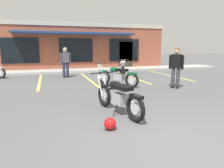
{
  "coord_description": "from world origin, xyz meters",
  "views": [
    {
      "loc": [
        -2.03,
        -2.86,
        1.69
      ],
      "look_at": [
        -0.15,
        3.07,
        0.55
      ],
      "focal_mm": 32.39,
      "sensor_mm": 36.0,
      "label": 1
    }
  ],
  "objects": [
    {
      "name": "person_in_black_shirt",
      "position": [
        -1.09,
        8.7,
        0.95
      ],
      "size": [
        0.61,
        0.31,
        1.68
      ],
      "color": "black",
      "rests_on": "ground_plane"
    },
    {
      "name": "brick_storefront_building",
      "position": [
        0.0,
        14.96,
        1.73
      ],
      "size": [
        14.08,
        6.55,
        3.45
      ],
      "color": "brown",
      "rests_on": "ground_plane"
    },
    {
      "name": "person_in_shorts_foreground",
      "position": [
        3.01,
        4.27,
        0.95
      ],
      "size": [
        0.49,
        0.5,
        1.68
      ],
      "color": "black",
      "rests_on": "ground_plane"
    },
    {
      "name": "sidewalk_kerb",
      "position": [
        0.0,
        11.28,
        0.07
      ],
      "size": [
        22.0,
        1.8,
        0.14
      ],
      "primitive_type": "cube",
      "color": "#A8A59E",
      "rests_on": "ground_plane"
    },
    {
      "name": "painted_stall_lines",
      "position": [
        0.0,
        7.68,
        0.0
      ],
      "size": [
        9.98,
        4.8,
        0.01
      ],
      "color": "#DBCC4C",
      "rests_on": "ground_plane"
    },
    {
      "name": "motorcycle_foreground_classic",
      "position": [
        -0.37,
        1.89,
        0.46
      ],
      "size": [
        0.88,
        2.08,
        0.98
      ],
      "color": "black",
      "rests_on": "ground_plane"
    },
    {
      "name": "ground_plane",
      "position": [
        0.0,
        3.65,
        0.0
      ],
      "size": [
        80.0,
        80.0,
        0.0
      ],
      "primitive_type": "plane",
      "color": "#515154"
    },
    {
      "name": "motorcycle_black_cruiser",
      "position": [
        2.41,
        9.09,
        0.46
      ],
      "size": [
        0.87,
        2.07,
        0.98
      ],
      "color": "black",
      "rests_on": "ground_plane"
    },
    {
      "name": "helmet_on_pavement",
      "position": [
        -0.87,
        0.92,
        0.13
      ],
      "size": [
        0.26,
        0.26,
        0.26
      ],
      "color": "#B71414",
      "rests_on": "ground_plane"
    },
    {
      "name": "motorcycle_blue_standard",
      "position": [
        0.83,
        5.43,
        0.46
      ],
      "size": [
        1.51,
        1.77,
        0.98
      ],
      "color": "black",
      "rests_on": "ground_plane"
    }
  ]
}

